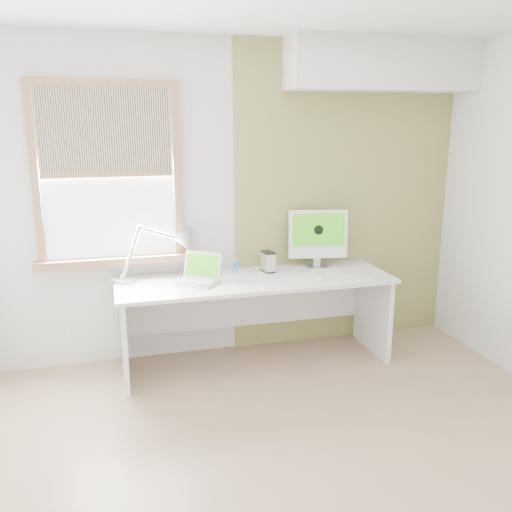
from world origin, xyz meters
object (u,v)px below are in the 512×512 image
object	(u,v)px
desk_lamp	(175,247)
laptop	(199,275)
external_drive	(268,262)
imac	(318,235)
desk	(254,299)

from	to	relation	value
desk_lamp	laptop	size ratio (longest dim) A/B	1.94
external_drive	imac	size ratio (longest dim) A/B	0.33
desk	laptop	world-z (taller)	laptop
laptop	external_drive	xyz separation A→B (m)	(0.61, 0.15, 0.03)
imac	laptop	bearing A→B (deg)	-169.88
desk	imac	world-z (taller)	imac
desk	external_drive	size ratio (longest dim) A/B	12.88
laptop	imac	xyz separation A→B (m)	(1.06, 0.19, 0.22)
external_drive	laptop	bearing A→B (deg)	-166.32
desk	laptop	xyz separation A→B (m)	(-0.45, -0.04, 0.25)
desk	desk_lamp	distance (m)	0.77
external_drive	desk	bearing A→B (deg)	-144.93
desk_lamp	external_drive	world-z (taller)	desk_lamp
desk_lamp	imac	distance (m)	1.21
desk_lamp	desk	bearing A→B (deg)	-20.18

